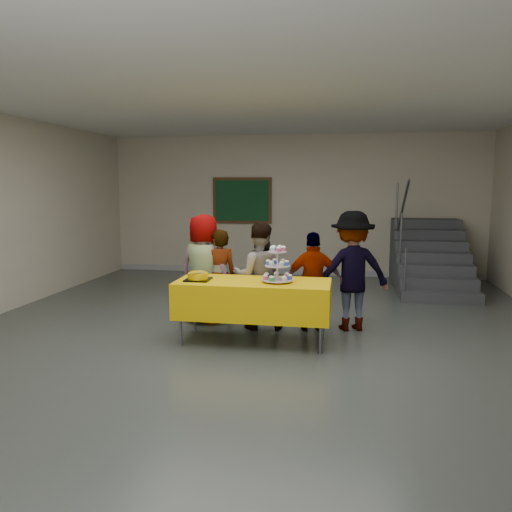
# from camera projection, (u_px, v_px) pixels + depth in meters

# --- Properties ---
(room_shell) EXTENTS (10.00, 10.04, 3.02)m
(room_shell) POSITION_uv_depth(u_px,v_px,m) (250.00, 168.00, 5.79)
(room_shell) COLOR #4C514C
(room_shell) RESTS_ON ground
(bake_table) EXTENTS (1.88, 0.78, 0.77)m
(bake_table) POSITION_uv_depth(u_px,v_px,m) (253.00, 298.00, 6.12)
(bake_table) COLOR #595960
(bake_table) RESTS_ON ground
(cupcake_stand) EXTENTS (0.38, 0.38, 0.44)m
(cupcake_stand) POSITION_uv_depth(u_px,v_px,m) (277.00, 267.00, 5.99)
(cupcake_stand) COLOR silver
(cupcake_stand) RESTS_ON bake_table
(bear_cake) EXTENTS (0.32, 0.36, 0.12)m
(bear_cake) POSITION_uv_depth(u_px,v_px,m) (198.00, 275.00, 6.13)
(bear_cake) COLOR black
(bear_cake) RESTS_ON bake_table
(schoolchild_a) EXTENTS (0.84, 0.65, 1.53)m
(schoolchild_a) POSITION_uv_depth(u_px,v_px,m) (204.00, 269.00, 7.01)
(schoolchild_a) COLOR #5D5C65
(schoolchild_a) RESTS_ON ground
(schoolchild_b) EXTENTS (0.57, 0.49, 1.33)m
(schoolchild_b) POSITION_uv_depth(u_px,v_px,m) (219.00, 277.00, 6.95)
(schoolchild_b) COLOR slate
(schoolchild_b) RESTS_ON ground
(schoolchild_c) EXTENTS (0.79, 0.67, 1.44)m
(schoolchild_c) POSITION_uv_depth(u_px,v_px,m) (259.00, 276.00, 6.70)
(schoolchild_c) COLOR slate
(schoolchild_c) RESTS_ON ground
(schoolchild_d) EXTENTS (0.82, 0.45, 1.32)m
(schoolchild_d) POSITION_uv_depth(u_px,v_px,m) (314.00, 282.00, 6.59)
(schoolchild_d) COLOR slate
(schoolchild_d) RESTS_ON ground
(schoolchild_e) EXTENTS (1.16, 0.86, 1.60)m
(schoolchild_e) POSITION_uv_depth(u_px,v_px,m) (352.00, 271.00, 6.64)
(schoolchild_e) COLOR slate
(schoolchild_e) RESTS_ON ground
(staircase) EXTENTS (1.30, 2.40, 2.04)m
(staircase) POSITION_uv_depth(u_px,v_px,m) (428.00, 261.00, 9.56)
(staircase) COLOR #424447
(staircase) RESTS_ON ground
(noticeboard) EXTENTS (1.30, 0.05, 1.00)m
(noticeboard) POSITION_uv_depth(u_px,v_px,m) (242.00, 201.00, 10.87)
(noticeboard) COLOR #472B16
(noticeboard) RESTS_ON ground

